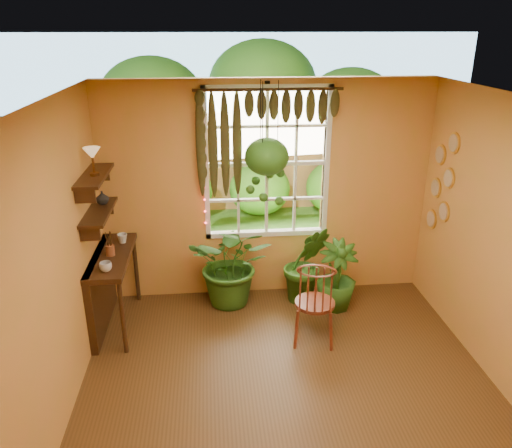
{
  "coord_description": "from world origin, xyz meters",
  "views": [
    {
      "loc": [
        -0.68,
        -3.51,
        3.24
      ],
      "look_at": [
        -0.24,
        1.15,
        1.38
      ],
      "focal_mm": 35.0,
      "sensor_mm": 36.0,
      "label": 1
    }
  ],
  "objects_px": {
    "windsor_chair": "(314,314)",
    "potted_plant_left": "(232,263)",
    "potted_plant_mid": "(306,264)",
    "counter_ledge": "(105,283)",
    "hanging_basket": "(267,159)"
  },
  "relations": [
    {
      "from": "windsor_chair",
      "to": "potted_plant_left",
      "type": "height_order",
      "value": "windsor_chair"
    },
    {
      "from": "hanging_basket",
      "to": "potted_plant_left",
      "type": "bearing_deg",
      "value": 178.58
    },
    {
      "from": "windsor_chair",
      "to": "potted_plant_left",
      "type": "xyz_separation_m",
      "value": [
        -0.84,
        0.91,
        0.21
      ]
    },
    {
      "from": "windsor_chair",
      "to": "hanging_basket",
      "type": "relative_size",
      "value": 0.84
    },
    {
      "from": "potted_plant_left",
      "to": "hanging_basket",
      "type": "relative_size",
      "value": 0.79
    },
    {
      "from": "potted_plant_mid",
      "to": "windsor_chair",
      "type": "bearing_deg",
      "value": -94.68
    },
    {
      "from": "windsor_chair",
      "to": "hanging_basket",
      "type": "xyz_separation_m",
      "value": [
        -0.43,
        0.9,
        1.51
      ]
    },
    {
      "from": "windsor_chair",
      "to": "potted_plant_left",
      "type": "relative_size",
      "value": 1.07
    },
    {
      "from": "windsor_chair",
      "to": "potted_plant_mid",
      "type": "height_order",
      "value": "windsor_chair"
    },
    {
      "from": "windsor_chair",
      "to": "potted_plant_left",
      "type": "bearing_deg",
      "value": 144.96
    },
    {
      "from": "potted_plant_left",
      "to": "hanging_basket",
      "type": "bearing_deg",
      "value": -1.42
    },
    {
      "from": "windsor_chair",
      "to": "potted_plant_mid",
      "type": "xyz_separation_m",
      "value": [
        0.07,
        0.87,
        0.17
      ]
    },
    {
      "from": "windsor_chair",
      "to": "hanging_basket",
      "type": "distance_m",
      "value": 1.81
    },
    {
      "from": "counter_ledge",
      "to": "windsor_chair",
      "type": "bearing_deg",
      "value": -13.18
    },
    {
      "from": "counter_ledge",
      "to": "potted_plant_left",
      "type": "bearing_deg",
      "value": 14.31
    }
  ]
}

